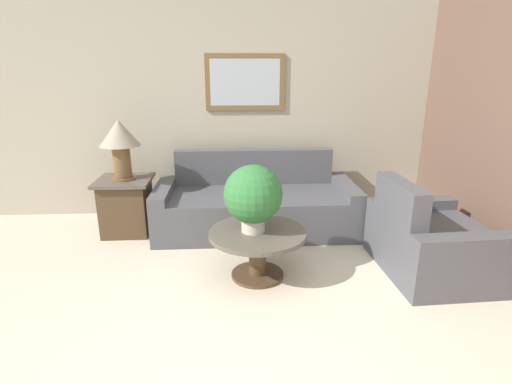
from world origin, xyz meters
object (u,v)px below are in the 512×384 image
coffee_table (258,244)px  potted_plant_on_table (253,196)px  armchair (429,243)px  side_table (127,205)px  table_lamp (120,139)px  couch_main (256,205)px

coffee_table → potted_plant_on_table: (-0.04, 0.00, 0.45)m
armchair → coffee_table: bearing=87.9°
coffee_table → side_table: bearing=141.9°
armchair → table_lamp: size_ratio=1.75×
side_table → couch_main: bearing=0.8°
couch_main → side_table: bearing=-179.2°
couch_main → side_table: (-1.47, -0.02, 0.04)m
table_lamp → coffee_table: bearing=-38.1°
couch_main → potted_plant_on_table: 1.23m
couch_main → side_table: 1.47m
side_table → potted_plant_on_table: size_ratio=1.06×
side_table → table_lamp: (-0.00, 0.00, 0.75)m
side_table → table_lamp: bearing=180.0°
armchair → table_lamp: 3.29m
side_table → armchair: bearing=-20.2°
table_lamp → potted_plant_on_table: bearing=-38.8°
coffee_table → side_table: 1.80m
armchair → side_table: bearing=67.4°
coffee_table → table_lamp: size_ratio=1.32×
coffee_table → table_lamp: table_lamp is taller
side_table → potted_plant_on_table: 1.83m
side_table → table_lamp: table_lamp is taller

